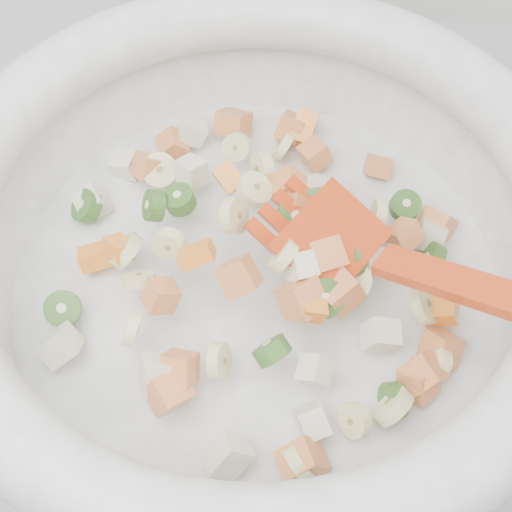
{
  "coord_description": "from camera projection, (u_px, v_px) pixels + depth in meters",
  "views": [
    {
      "loc": [
        -0.16,
        1.11,
        1.39
      ],
      "look_at": [
        -0.19,
        1.41,
        0.95
      ],
      "focal_mm": 55.0,
      "sensor_mm": 36.0,
      "label": 1
    }
  ],
  "objects": [
    {
      "name": "mixing_bowl",
      "position": [
        257.0,
        242.0,
        0.52
      ],
      "size": [
        0.48,
        0.44,
        0.17
      ],
      "color": "white",
      "rests_on": "counter"
    },
    {
      "name": "counter",
      "position": [
        416.0,
        472.0,
        0.96
      ],
      "size": [
        2.0,
        0.6,
        0.9
      ],
      "primitive_type": "cube",
      "color": "#9C9BA0",
      "rests_on": "ground"
    }
  ]
}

